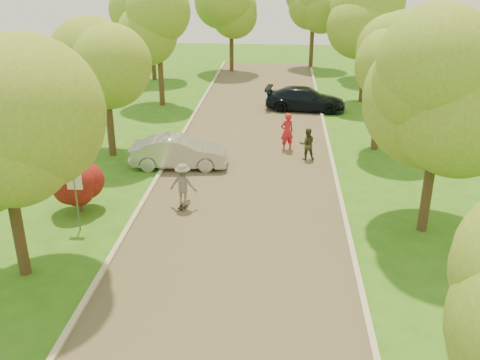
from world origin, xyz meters
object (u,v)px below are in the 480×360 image
(street_sign, at_px, (75,191))
(dark_sedan, at_px, (305,99))
(longboard, at_px, (184,205))
(person_striped, at_px, (287,132))
(silver_sedan, at_px, (179,152))
(skateboarder, at_px, (183,184))
(person_olive, at_px, (307,144))

(street_sign, xyz_separation_m, dark_sedan, (8.83, 17.44, -0.81))
(dark_sedan, relative_size, longboard, 5.62)
(dark_sedan, xyz_separation_m, longboard, (-5.33, -15.22, -0.66))
(street_sign, xyz_separation_m, longboard, (3.49, 2.22, -1.47))
(street_sign, relative_size, person_striped, 1.10)
(street_sign, relative_size, silver_sedan, 0.47)
(silver_sedan, height_order, longboard, silver_sedan)
(street_sign, distance_m, skateboarder, 4.18)
(silver_sedan, height_order, person_striped, person_striped)
(street_sign, relative_size, skateboarder, 1.24)
(dark_sedan, bearing_deg, silver_sedan, 156.05)
(dark_sedan, height_order, person_striped, person_striped)
(skateboarder, bearing_deg, silver_sedan, -68.15)
(skateboarder, bearing_deg, person_olive, -121.82)
(street_sign, bearing_deg, dark_sedan, 63.15)
(skateboarder, bearing_deg, street_sign, 41.57)
(street_sign, height_order, person_olive, street_sign)
(person_olive, bearing_deg, person_striped, -60.97)
(silver_sedan, distance_m, skateboarder, 4.50)
(street_sign, xyz_separation_m, silver_sedan, (2.50, 6.61, -0.81))
(street_sign, distance_m, silver_sedan, 7.11)
(longboard, relative_size, skateboarder, 0.53)
(longboard, distance_m, skateboarder, 0.89)
(longboard, xyz_separation_m, person_olive, (5.11, 5.90, 0.71))
(silver_sedan, bearing_deg, person_olive, -79.18)
(street_sign, distance_m, longboard, 4.39)
(person_striped, bearing_deg, longboard, 36.50)
(street_sign, relative_size, dark_sedan, 0.42)
(street_sign, distance_m, person_striped, 12.17)
(skateboarder, relative_size, person_olive, 1.08)
(silver_sedan, height_order, skateboarder, skateboarder)
(skateboarder, xyz_separation_m, person_striped, (4.12, 7.26, -0.00))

